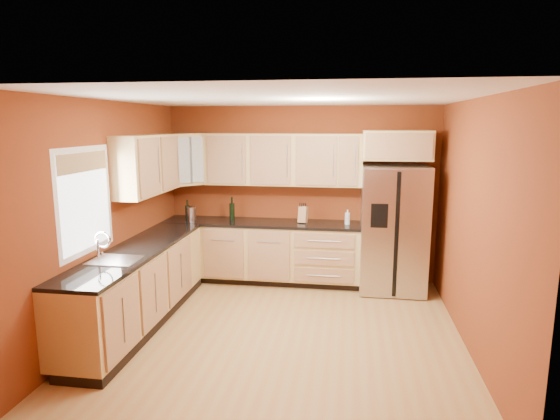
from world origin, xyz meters
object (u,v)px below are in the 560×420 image
Objects in this scene: refrigerator at (393,229)px; soap_dispenser at (347,217)px; wine_bottle_a at (188,210)px; canister_left at (189,214)px; knife_block at (303,215)px.

soap_dispenser is (-0.64, 0.07, 0.14)m from refrigerator.
refrigerator is 5.84× the size of wine_bottle_a.
canister_left is 1.71m from knife_block.
knife_block is 0.64m from soap_dispenser.
wine_bottle_a reaches higher than knife_block.
knife_block is at bearing 175.94° from refrigerator.
wine_bottle_a is 2.37m from soap_dispenser.
knife_block reaches higher than canister_left.
soap_dispenser reaches higher than canister_left.
canister_left is (-3.00, 0.07, 0.12)m from refrigerator.
canister_left is 0.73× the size of knife_block.
wine_bottle_a reaches higher than canister_left.
refrigerator reaches higher than soap_dispenser.
refrigerator is 8.47× the size of soap_dispenser.
knife_block is (1.71, 0.03, 0.03)m from canister_left.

